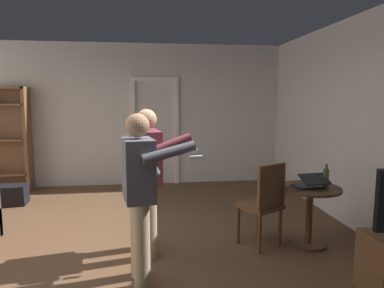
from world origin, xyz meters
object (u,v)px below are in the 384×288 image
Objects in this scene: person_striped_shirt at (148,171)px; wooden_chair at (264,202)px; side_table at (309,206)px; suitcase_dark at (12,195)px; person_blue_shirt at (140,188)px; bottle_on_table at (326,178)px; bookshelf at (3,135)px; laptop at (310,184)px.

wooden_chair is at bearing -1.25° from person_striped_shirt.
side_table is 4.58m from suitcase_dark.
person_blue_shirt is at bearing -54.15° from suitcase_dark.
wooden_chair reaches higher than side_table.
person_blue_shirt is at bearing -157.21° from wooden_chair.
bottle_on_table is 0.61× the size of suitcase_dark.
wooden_chair is at bearing 178.88° from side_table.
bookshelf is 5.46m from side_table.
laptop reaches higher than side_table.
suitcase_dark is at bearing 149.69° from wooden_chair.
side_table is 2.50× the size of bottle_on_table.
bookshelf is 2.75× the size of side_table.
bookshelf is 5.38× the size of laptop.
suitcase_dark is (-3.53, 2.06, -0.39)m from wooden_chair.
wooden_chair is 0.62× the size of person_striped_shirt.
bookshelf is at bearing 112.11° from suitcase_dark.
wooden_chair is (-0.68, 0.09, -0.27)m from bottle_on_table.
suitcase_dark is at bearing 137.42° from person_striped_shirt.
side_table is at bearing 59.79° from laptop.
side_table is 1.52× the size of suitcase_dark.
laptop is at bearing 167.32° from bottle_on_table.
wooden_chair is at bearing 22.79° from person_blue_shirt.
bookshelf is at bearing 145.73° from laptop.
person_striped_shirt reaches higher than side_table.
person_blue_shirt is (-1.91, -0.53, 0.15)m from laptop.
bottle_on_table is (0.14, -0.08, 0.34)m from side_table.
side_table is 0.44× the size of person_blue_shirt.
suitcase_dark is (0.44, -0.94, -0.88)m from bookshelf.
laptop is 0.56m from wooden_chair.
person_blue_shirt is 3.48m from suitcase_dark.
person_blue_shirt is 3.44× the size of suitcase_dark.
side_table is (4.52, -3.02, -0.57)m from bookshelf.
side_table is 0.55m from wooden_chair.
suitcase_dark is (-4.07, 2.07, -0.32)m from side_table.
bookshelf is at bearing 146.25° from side_table.
suitcase_dark is at bearing 128.95° from person_blue_shirt.
wooden_chair reaches higher than suitcase_dark.
side_table is at bearing -1.21° from person_striped_shirt.
bottle_on_table is 0.74m from wooden_chair.
bottle_on_table is 0.18× the size of person_blue_shirt.
bottle_on_table is at bearing -7.56° from wooden_chair.
bookshelf is at bearing 131.75° from person_striped_shirt.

